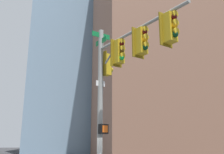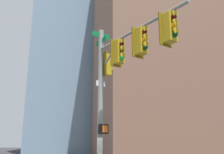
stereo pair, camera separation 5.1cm
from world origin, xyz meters
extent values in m
cylinder|color=gray|center=(0.31, 0.13, 3.70)|extent=(0.23, 0.23, 7.40)
cylinder|color=gray|center=(2.61, 1.13, 6.47)|extent=(4.63, 2.12, 0.12)
cylinder|color=gray|center=(1.14, 0.49, 6.02)|extent=(0.98, 0.49, 0.75)
cube|color=#0F6B33|center=(0.31, 0.13, 7.15)|extent=(0.41, 0.89, 0.24)
cube|color=#0F6B33|center=(0.31, 0.13, 6.85)|extent=(0.80, 0.37, 0.24)
cube|color=white|center=(0.31, 0.13, 4.85)|extent=(0.21, 0.42, 0.24)
cube|color=gold|center=(1.59, 0.68, 5.91)|extent=(0.45, 0.45, 1.00)
cube|color=#775E0F|center=(1.41, 0.61, 5.91)|extent=(0.26, 0.51, 1.16)
sphere|color=#470A07|center=(1.78, 0.77, 6.21)|extent=(0.20, 0.20, 0.20)
cylinder|color=gold|center=(1.84, 0.79, 6.30)|extent=(0.13, 0.23, 0.23)
sphere|color=#4C330A|center=(1.78, 0.77, 5.91)|extent=(0.20, 0.20, 0.20)
cylinder|color=gold|center=(1.84, 0.79, 6.00)|extent=(0.13, 0.23, 0.23)
sphere|color=green|center=(1.78, 0.77, 5.61)|extent=(0.20, 0.20, 0.20)
cylinder|color=gold|center=(1.84, 0.79, 5.70)|extent=(0.13, 0.23, 0.23)
cube|color=gold|center=(2.86, 1.24, 5.91)|extent=(0.45, 0.45, 1.00)
cube|color=#775E0F|center=(2.69, 1.17, 5.91)|extent=(0.26, 0.51, 1.16)
sphere|color=#470A07|center=(3.05, 1.33, 6.21)|extent=(0.20, 0.20, 0.20)
cylinder|color=gold|center=(3.11, 1.35, 6.30)|extent=(0.13, 0.23, 0.23)
sphere|color=#F29E0C|center=(3.05, 1.33, 5.91)|extent=(0.20, 0.20, 0.20)
cylinder|color=gold|center=(3.11, 1.35, 6.00)|extent=(0.13, 0.23, 0.23)
sphere|color=#0A3819|center=(3.05, 1.33, 5.61)|extent=(0.20, 0.20, 0.20)
cylinder|color=gold|center=(3.11, 1.35, 5.70)|extent=(0.13, 0.23, 0.23)
cube|color=gold|center=(4.14, 1.80, 5.91)|extent=(0.45, 0.45, 1.00)
cube|color=#775E0F|center=(3.96, 1.73, 5.91)|extent=(0.26, 0.51, 1.16)
sphere|color=#470A07|center=(4.32, 1.89, 6.21)|extent=(0.20, 0.20, 0.20)
cylinder|color=gold|center=(4.38, 1.91, 6.30)|extent=(0.13, 0.23, 0.23)
sphere|color=#F29E0C|center=(4.32, 1.89, 5.91)|extent=(0.20, 0.20, 0.20)
cylinder|color=gold|center=(4.38, 1.91, 6.00)|extent=(0.13, 0.23, 0.23)
sphere|color=#0A3819|center=(4.32, 1.89, 5.61)|extent=(0.20, 0.20, 0.20)
cylinder|color=gold|center=(4.38, 1.91, 5.70)|extent=(0.13, 0.23, 0.23)
cube|color=gold|center=(0.19, 0.41, 5.77)|extent=(0.45, 0.45, 1.00)
cube|color=#775E0F|center=(0.26, 0.24, 5.77)|extent=(0.51, 0.26, 1.16)
sphere|color=red|center=(0.11, 0.60, 6.07)|extent=(0.20, 0.20, 0.20)
cylinder|color=gold|center=(0.08, 0.66, 6.16)|extent=(0.23, 0.13, 0.23)
sphere|color=#4C330A|center=(0.11, 0.60, 5.77)|extent=(0.20, 0.20, 0.20)
cylinder|color=gold|center=(0.08, 0.66, 5.86)|extent=(0.23, 0.13, 0.23)
sphere|color=#0A3819|center=(0.11, 0.60, 5.47)|extent=(0.20, 0.20, 0.20)
cylinder|color=gold|center=(0.08, 0.66, 5.56)|extent=(0.23, 0.13, 0.23)
cube|color=black|center=(0.56, 0.23, 2.85)|extent=(0.38, 0.43, 0.40)
cube|color=#EA5914|center=(0.68, 0.29, 2.85)|extent=(0.12, 0.24, 0.28)
cube|color=#845B47|center=(-24.61, 12.58, 18.72)|extent=(19.40, 17.83, 37.44)
cube|color=brown|center=(-51.22, 8.39, 24.72)|extent=(18.76, 15.40, 49.45)
cube|color=#7A99B2|center=(-51.42, 3.93, 29.24)|extent=(30.95, 24.46, 58.49)
camera|label=1|loc=(11.16, -1.49, 2.34)|focal=40.58mm
camera|label=2|loc=(11.17, -1.44, 2.34)|focal=40.58mm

